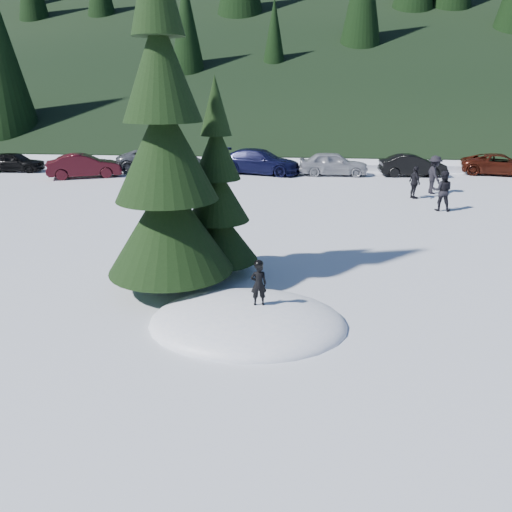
# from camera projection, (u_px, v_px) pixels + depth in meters

# --- Properties ---
(ground) EXTENTS (200.00, 200.00, 0.00)m
(ground) POSITION_uv_depth(u_px,v_px,m) (248.00, 324.00, 11.23)
(ground) COLOR white
(ground) RESTS_ON ground
(snow_mound) EXTENTS (4.48, 3.52, 0.96)m
(snow_mound) POSITION_uv_depth(u_px,v_px,m) (248.00, 324.00, 11.23)
(snow_mound) COLOR white
(snow_mound) RESTS_ON ground
(forest_hillside) EXTENTS (200.00, 60.00, 25.00)m
(forest_hillside) POSITION_uv_depth(u_px,v_px,m) (301.00, 20.00, 58.13)
(forest_hillside) COLOR black
(forest_hillside) RESTS_ON ground
(spruce_tall) EXTENTS (3.20, 3.20, 8.60)m
(spruce_tall) POSITION_uv_depth(u_px,v_px,m) (166.00, 163.00, 12.08)
(spruce_tall) COLOR black
(spruce_tall) RESTS_ON ground
(spruce_short) EXTENTS (2.20, 2.20, 5.37)m
(spruce_short) POSITION_uv_depth(u_px,v_px,m) (218.00, 201.00, 13.69)
(spruce_short) COLOR black
(spruce_short) RESTS_ON ground
(child_skier) EXTENTS (0.40, 0.30, 0.98)m
(child_skier) POSITION_uv_depth(u_px,v_px,m) (259.00, 284.00, 10.91)
(child_skier) COLOR black
(child_skier) RESTS_ON snow_mound
(adult_0) EXTENTS (0.95, 0.80, 1.72)m
(adult_0) POSITION_uv_depth(u_px,v_px,m) (442.00, 191.00, 21.32)
(adult_0) COLOR black
(adult_0) RESTS_ON ground
(adult_1) EXTENTS (0.64, 0.97, 1.54)m
(adult_1) POSITION_uv_depth(u_px,v_px,m) (415.00, 183.00, 23.70)
(adult_1) COLOR black
(adult_1) RESTS_ON ground
(adult_2) EXTENTS (0.84, 1.29, 1.89)m
(adult_2) POSITION_uv_depth(u_px,v_px,m) (434.00, 175.00, 24.74)
(adult_2) COLOR black
(adult_2) RESTS_ON ground
(car_0) EXTENTS (3.66, 1.62, 1.22)m
(car_0) POSITION_uv_depth(u_px,v_px,m) (15.00, 162.00, 31.44)
(car_0) COLOR black
(car_0) RESTS_ON ground
(car_1) EXTENTS (4.42, 3.04, 1.38)m
(car_1) POSITION_uv_depth(u_px,v_px,m) (84.00, 166.00, 29.31)
(car_1) COLOR #33090F
(car_1) RESTS_ON ground
(car_2) EXTENTS (5.61, 3.11, 1.49)m
(car_2) POSITION_uv_depth(u_px,v_px,m) (161.00, 160.00, 31.44)
(car_2) COLOR #4F5357
(car_2) RESTS_ON ground
(car_3) EXTENTS (5.50, 3.30, 1.49)m
(car_3) POSITION_uv_depth(u_px,v_px,m) (259.00, 162.00, 30.62)
(car_3) COLOR black
(car_3) RESTS_ON ground
(car_4) EXTENTS (4.16, 1.71, 1.41)m
(car_4) POSITION_uv_depth(u_px,v_px,m) (333.00, 164.00, 30.07)
(car_4) COLOR #9799A0
(car_4) RESTS_ON ground
(car_5) EXTENTS (3.96, 1.58, 1.28)m
(car_5) POSITION_uv_depth(u_px,v_px,m) (413.00, 165.00, 29.79)
(car_5) COLOR black
(car_5) RESTS_ON ground
(car_6) EXTENTS (4.84, 2.98, 1.25)m
(car_6) POSITION_uv_depth(u_px,v_px,m) (500.00, 164.00, 30.28)
(car_6) COLOR #3E140B
(car_6) RESTS_ON ground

